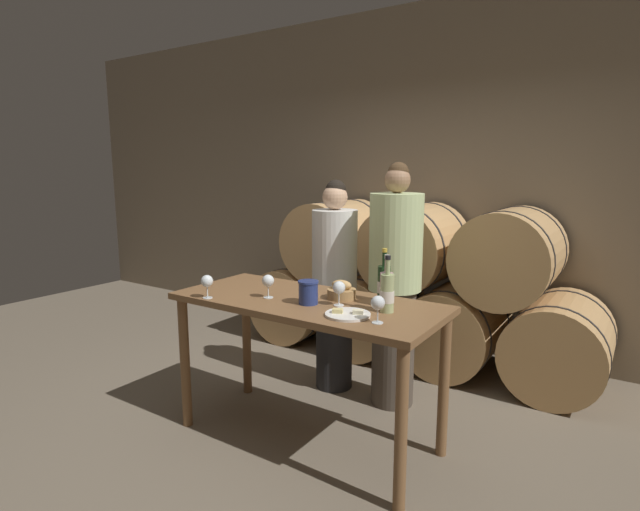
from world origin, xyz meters
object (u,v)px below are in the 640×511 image
Objects in this scene: person_right at (395,286)px; wine_glass_center at (339,288)px; blue_crock at (308,291)px; wine_glass_right at (378,304)px; wine_bottle_red at (384,284)px; person_left at (334,285)px; bread_basket at (342,291)px; wine_bottle_rose at (386,289)px; cheese_plate at (348,314)px; tasting_table at (307,319)px; wine_bottle_white at (387,293)px; wine_glass_far_left at (207,282)px; wine_glass_left at (268,281)px.

wine_glass_center is at bearing -89.67° from person_right.
wine_glass_right is at bearing -11.58° from blue_crock.
person_left is at bearing 141.37° from wine_bottle_red.
person_left is 9.21× the size of bread_basket.
wine_bottle_rose is at bearing 108.61° from wine_glass_right.
wine_glass_center is (-0.18, -0.22, -0.01)m from wine_bottle_red.
person_left reaches higher than wine_bottle_red.
wine_bottle_rose reaches higher than cheese_plate.
bread_basket is (-0.06, -0.62, 0.08)m from person_right.
wine_bottle_rose is at bearing 28.10° from blue_crock.
wine_bottle_red reaches higher than wine_glass_center.
cheese_plate is at bearing -80.69° from person_right.
wine_bottle_rose reaches higher than tasting_table.
person_right reaches higher than wine_bottle_red.
person_right is 0.68m from wine_bottle_rose.
tasting_table is 9.47× the size of bread_basket.
wine_bottle_white is at bearing -61.91° from wine_bottle_rose.
wine_bottle_white is 2.20× the size of wine_glass_center.
wine_bottle_rose is 2.08× the size of wine_glass_right.
person_left is 1.13m from cheese_plate.
wine_glass_center reaches higher than blue_crock.
wine_glass_far_left reaches higher than cheese_plate.
wine_glass_right reaches higher than bread_basket.
person_right is 1.32m from wine_glass_far_left.
wine_bottle_white is (0.52, 0.03, 0.24)m from tasting_table.
person_right is 5.42× the size of wine_bottle_red.
bread_basket is at bearing -95.90° from person_right.
tasting_table is at bearing -70.18° from person_left.
wine_glass_left is at bearing 174.63° from cheese_plate.
person_right is at bearing 84.10° from bread_basket.
person_left is 0.88m from wine_glass_left.
wine_bottle_white is at bearing 9.60° from wine_glass_left.
person_left is 6.53× the size of cheese_plate.
wine_glass_center is (0.51, -0.77, 0.20)m from person_left.
wine_bottle_rose is at bearing -69.29° from person_right.
wine_bottle_white reaches higher than cheese_plate.
wine_glass_center is at bearing 134.88° from cheese_plate.
cheese_plate is at bearing -106.31° from wine_bottle_rose.
wine_glass_left is (-0.22, -0.10, 0.23)m from tasting_table.
person_left is 0.78m from bread_basket.
wine_glass_center is at bearing -172.90° from wine_bottle_white.
tasting_table is 1.03× the size of person_left.
wine_glass_center reaches higher than tasting_table.
wine_glass_center and wine_glass_right have the same top height.
wine_bottle_red reaches higher than wine_bottle_white.
person_left is at bearing 179.99° from person_right.
wine_glass_right is (0.11, -0.32, 0.00)m from wine_bottle_rose.
wine_glass_right is (0.19, -0.03, 0.09)m from cheese_plate.
wine_bottle_rose is 1.09m from wine_glass_far_left.
cheese_plate is 0.23m from wine_glass_center.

